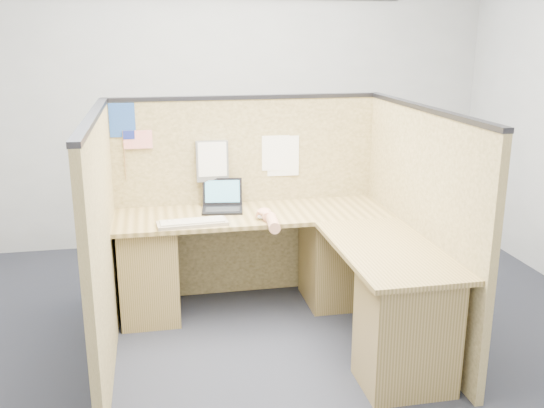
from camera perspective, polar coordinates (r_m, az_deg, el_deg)
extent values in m
plane|color=black|center=(3.99, -0.04, -13.71)|extent=(5.00, 5.00, 0.00)
plane|color=#A2A4A7|center=(5.72, -4.49, 10.09)|extent=(5.00, 0.00, 5.00)
plane|color=#A2A4A7|center=(1.45, 17.59, -7.97)|extent=(5.00, 0.00, 5.00)
cube|color=brown|center=(4.62, -2.45, 0.53)|extent=(2.05, 0.05, 1.50)
cube|color=#232328|center=(4.48, -2.57, 10.01)|extent=(2.05, 0.06, 0.03)
cube|color=brown|center=(3.73, -15.65, -3.86)|extent=(0.05, 1.80, 1.50)
cube|color=#232328|center=(3.55, -16.57, 7.85)|extent=(0.06, 1.80, 0.03)
cube|color=brown|center=(4.07, 13.62, -2.04)|extent=(0.05, 1.80, 1.50)
cube|color=#232328|center=(3.91, 14.35, 8.69)|extent=(0.06, 1.80, 0.03)
cube|color=brown|center=(4.32, -1.78, -1.03)|extent=(1.95, 0.60, 0.03)
cube|color=brown|center=(3.70, 10.91, -4.28)|extent=(0.60, 1.15, 0.03)
cube|color=brown|center=(4.39, -11.49, -6.13)|extent=(0.40, 0.50, 0.70)
cube|color=brown|center=(4.57, 5.72, -4.98)|extent=(0.40, 0.50, 0.70)
cube|color=brown|center=(3.57, 12.54, -11.51)|extent=(0.50, 0.40, 0.70)
cube|color=black|center=(4.37, -4.69, -0.57)|extent=(0.31, 0.25, 0.02)
cube|color=black|center=(4.47, -4.92, 1.19)|extent=(0.29, 0.10, 0.19)
cube|color=teal|center=(4.46, -4.91, 1.16)|extent=(0.26, 0.08, 0.16)
cube|color=gray|center=(4.08, -7.50, -1.82)|extent=(0.48, 0.19, 0.02)
cube|color=silver|center=(4.07, -7.51, -1.60)|extent=(0.43, 0.16, 0.01)
ellipsoid|color=silver|center=(4.17, -0.70, -1.09)|extent=(0.13, 0.09, 0.05)
ellipsoid|color=tan|center=(4.16, -0.68, -0.75)|extent=(0.09, 0.12, 0.05)
cylinder|color=tan|center=(4.11, -0.48, -1.17)|extent=(0.07, 0.05, 0.07)
cylinder|color=tan|center=(3.97, 0.08, -1.78)|extent=(0.10, 0.28, 0.09)
cube|color=#1F4491|center=(4.42, -13.93, 7.67)|extent=(0.18, 0.01, 0.24)
cylinder|color=olive|center=(4.45, -13.72, 4.46)|extent=(0.01, 0.01, 0.35)
cube|color=red|center=(4.43, -12.51, 5.94)|extent=(0.20, 0.00, 0.13)
cube|color=navy|center=(4.42, -13.33, 6.34)|extent=(0.08, 0.00, 0.06)
cube|color=slate|center=(4.46, -5.65, 4.03)|extent=(0.23, 0.05, 0.30)
cube|color=white|center=(4.44, -5.63, 4.21)|extent=(0.21, 0.01, 0.25)
cube|color=white|center=(4.57, 1.05, 4.54)|extent=(0.24, 0.02, 0.30)
cube|color=white|center=(4.55, 0.35, 4.82)|extent=(0.21, 0.01, 0.26)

